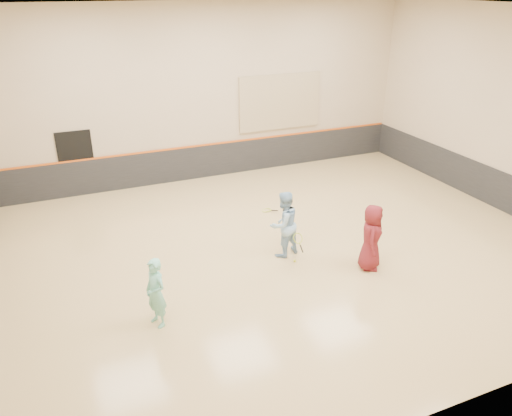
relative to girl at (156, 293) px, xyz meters
name	(u,v)px	position (x,y,z in m)	size (l,w,h in m)	color
room	(280,222)	(3.69, 1.86, 0.05)	(15.04, 12.04, 6.22)	tan
wainscot_back	(209,161)	(3.69, 7.83, -0.17)	(14.90, 0.04, 1.20)	#232326
wainscot_right	(494,188)	(11.16, 1.86, -0.17)	(0.04, 11.90, 1.20)	#232326
accent_stripe	(208,144)	(3.69, 7.82, 0.45)	(14.90, 0.03, 0.06)	#D85914
acoustic_panel	(280,102)	(6.49, 7.81, 1.73)	(3.20, 0.08, 2.00)	tan
doorway	(77,164)	(-0.81, 7.84, 0.33)	(1.10, 0.05, 2.20)	black
girl	(156,293)	(0.00, 0.00, 0.00)	(0.56, 0.37, 1.53)	#7EDBC8
instructor	(284,224)	(3.66, 1.61, 0.12)	(0.86, 0.67, 1.76)	#94C0E5
young_man	(371,237)	(5.35, 0.19, 0.08)	(0.83, 0.54, 1.69)	maroon
held_racket	(298,238)	(3.94, 1.33, -0.21)	(0.37, 0.37, 0.56)	#C6E231
spare_racket	(266,209)	(4.38, 4.26, -0.69)	(0.66, 0.66, 0.14)	#A0BF2A
ball_under_racket	(295,261)	(3.77, 1.13, -0.73)	(0.07, 0.07, 0.07)	yellow
ball_in_hand	(379,231)	(5.47, 0.07, 0.27)	(0.07, 0.07, 0.07)	yellow
ball_beside_spare	(286,215)	(4.77, 3.66, -0.73)	(0.07, 0.07, 0.07)	gold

